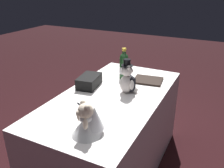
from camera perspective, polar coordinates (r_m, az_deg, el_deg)
name	(u,v)px	position (r m, az deg, el deg)	size (l,w,h in m)	color
ground_plane	(112,167)	(2.44, 0.00, -18.93)	(12.00, 12.00, 0.00)	black
reception_table	(112,133)	(2.21, 0.00, -11.57)	(1.55, 0.79, 0.76)	white
teddy_bear_groom	(128,80)	(2.03, 3.72, 0.96)	(0.16, 0.15, 0.29)	beige
teddy_bear_bride	(88,121)	(1.49, -5.60, -8.67)	(0.24, 0.23, 0.22)	white
champagne_bottle	(124,66)	(2.32, 2.81, 4.34)	(0.09, 0.09, 0.30)	#1C451F
signing_pen	(82,106)	(1.84, -7.00, -5.28)	(0.07, 0.13, 0.01)	black
gift_case_black	(89,81)	(2.17, -5.41, 0.67)	(0.28, 0.20, 0.10)	black
guestbook	(148,80)	(2.31, 8.51, 0.88)	(0.22, 0.26, 0.02)	black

